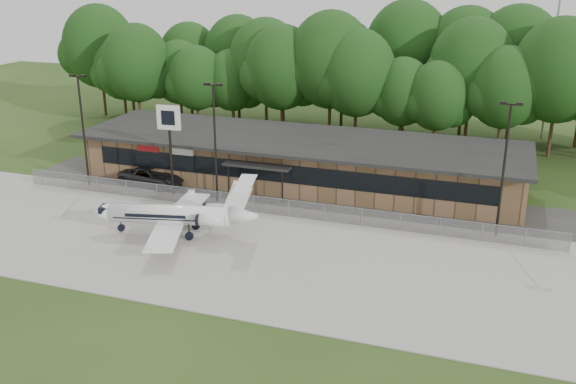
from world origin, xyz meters
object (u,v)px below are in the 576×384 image
at_px(suv, 152,177).
at_px(pole_sign, 169,127).
at_px(business_jet, 176,215).
at_px(terminal, 299,159).

height_order(suv, pole_sign, pole_sign).
relative_size(business_jet, pole_sign, 1.63).
xyz_separation_m(terminal, pole_sign, (-9.43, -7.14, 3.96)).
xyz_separation_m(terminal, suv, (-12.49, -5.56, -1.32)).
bearing_deg(suv, terminal, -59.29).
distance_m(terminal, suv, 13.73).
distance_m(terminal, pole_sign, 12.47).
height_order(business_jet, suv, business_jet).
bearing_deg(suv, business_jet, -134.20).
height_order(terminal, suv, terminal).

